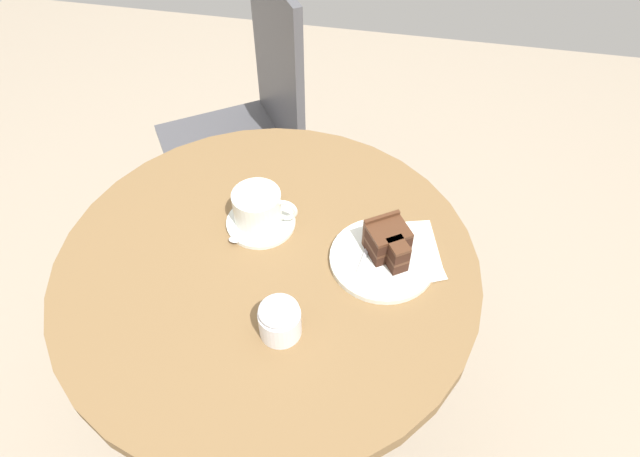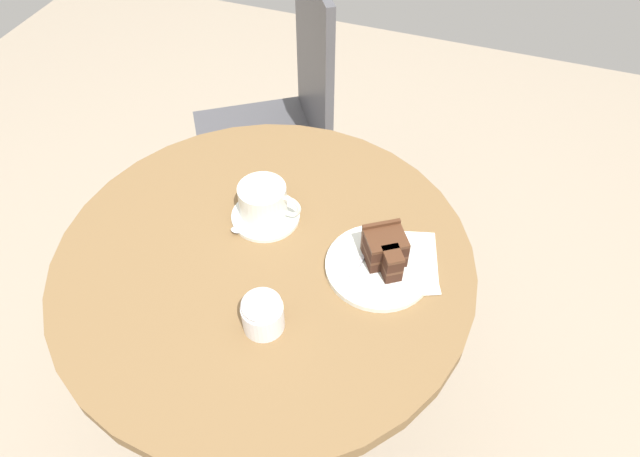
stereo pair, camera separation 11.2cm
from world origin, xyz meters
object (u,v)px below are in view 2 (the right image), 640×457
Objects in this scene: coffee_cup at (264,200)px; teaspoon at (251,230)px; cake_slice at (386,249)px; saucer at (266,216)px; cake_plate at (379,266)px; cafe_chair at (287,109)px; napkin at (398,263)px; fork at (371,245)px; sugar_pot at (263,313)px.

coffee_cup reaches higher than teaspoon.
coffee_cup is at bearing 170.78° from cake_slice.
cake_plate reaches higher than saucer.
cafe_chair reaches higher than saucer.
napkin is at bearing -6.71° from coffee_cup.
cake_plate is at bearing 2.23° from cafe_chair.
cafe_chair is at bearing 43.70° from fork.
teaspoon is (-0.01, -0.05, 0.01)m from saucer.
cafe_chair is (-0.45, 0.61, -0.21)m from cake_slice.
cafe_chair is (-0.18, 0.56, -0.21)m from coffee_cup.
napkin is (0.03, 0.01, -0.04)m from cake_slice.
fork is (0.23, -0.01, 0.01)m from saucer.
fork is at bearing 165.16° from napkin.
cake_plate is 1.02× the size of napkin.
sugar_pot is at bearing -67.28° from coffee_cup.
fork reaches higher than cake_plate.
cake_plate is at bearing -115.25° from cake_slice.
coffee_cup is at bearing 167.58° from cake_plate.
napkin is (0.30, -0.03, -0.04)m from coffee_cup.
teaspoon is at bearing -179.57° from cake_plate.
coffee_cup is at bearing 112.72° from sugar_pot.
sugar_pot is (0.10, -0.25, -0.01)m from coffee_cup.
saucer is 0.69× the size of cake_plate.
cafe_chair is at bearing 126.60° from cake_slice.
sugar_pot is (-0.16, -0.21, -0.01)m from cake_slice.
saucer is 1.07× the size of coffee_cup.
sugar_pot is at bearing 104.17° from teaspoon.
cake_slice is at bearing -9.22° from coffee_cup.
sugar_pot reaches higher than teaspoon.
sugar_pot is (-0.19, -0.21, 0.04)m from napkin.
cake_slice is 0.05m from fork.
cafe_chair is (-0.18, 0.57, -0.17)m from saucer.
saucer is 1.31× the size of cake_slice.
coffee_cup reaches higher than cake_plate.
sugar_pot is at bearing -67.64° from saucer.
fork is 0.74m from cafe_chair.
cake_slice is 0.05m from napkin.
fork is 0.15× the size of cafe_chair.
sugar_pot is at bearing -128.69° from cake_slice.
sugar_pot is at bearing 158.80° from fork.
coffee_cup reaches higher than napkin.
teaspoon is 0.24m from fork.
cafe_chair reaches higher than sugar_pot.
coffee_cup is 0.24m from fork.
cafe_chair is at bearing -90.16° from teaspoon.
cafe_chair reaches higher than cake_slice.
fork reaches higher than teaspoon.
coffee_cup is 1.74× the size of sugar_pot.
napkin is at bearing 48.23° from sugar_pot.
teaspoon reaches higher than cake_plate.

